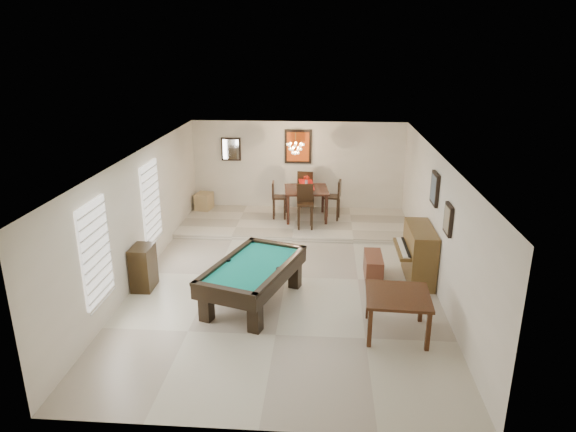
# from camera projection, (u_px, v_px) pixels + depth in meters

# --- Properties ---
(ground_plane) EXTENTS (6.00, 9.00, 0.02)m
(ground_plane) POSITION_uv_depth(u_px,v_px,m) (286.00, 277.00, 10.75)
(ground_plane) COLOR beige
(wall_back) EXTENTS (6.00, 0.04, 2.60)m
(wall_back) POSITION_uv_depth(u_px,v_px,m) (298.00, 167.00, 14.58)
(wall_back) COLOR silver
(wall_back) RESTS_ON ground_plane
(wall_front) EXTENTS (6.00, 0.04, 2.60)m
(wall_front) POSITION_uv_depth(u_px,v_px,m) (257.00, 341.00, 6.08)
(wall_front) COLOR silver
(wall_front) RESTS_ON ground_plane
(wall_left) EXTENTS (0.04, 9.00, 2.60)m
(wall_left) POSITION_uv_depth(u_px,v_px,m) (141.00, 215.00, 10.54)
(wall_left) COLOR silver
(wall_left) RESTS_ON ground_plane
(wall_right) EXTENTS (0.04, 9.00, 2.60)m
(wall_right) POSITION_uv_depth(u_px,v_px,m) (437.00, 222.00, 10.12)
(wall_right) COLOR silver
(wall_right) RESTS_ON ground_plane
(ceiling) EXTENTS (6.00, 9.00, 0.04)m
(ceiling) POSITION_uv_depth(u_px,v_px,m) (286.00, 155.00, 9.91)
(ceiling) COLOR white
(ceiling) RESTS_ON wall_back
(dining_step) EXTENTS (6.00, 2.50, 0.12)m
(dining_step) POSITION_uv_depth(u_px,v_px,m) (295.00, 223.00, 13.80)
(dining_step) COLOR beige
(dining_step) RESTS_ON ground_plane
(window_left_front) EXTENTS (0.06, 1.00, 1.70)m
(window_left_front) POSITION_uv_depth(u_px,v_px,m) (96.00, 252.00, 8.43)
(window_left_front) COLOR white
(window_left_front) RESTS_ON wall_left
(window_left_rear) EXTENTS (0.06, 1.00, 1.70)m
(window_left_rear) POSITION_uv_depth(u_px,v_px,m) (151.00, 202.00, 11.07)
(window_left_rear) COLOR white
(window_left_rear) RESTS_ON wall_left
(pool_table) EXTENTS (1.90, 2.56, 0.76)m
(pool_table) POSITION_uv_depth(u_px,v_px,m) (253.00, 284.00, 9.59)
(pool_table) COLOR black
(pool_table) RESTS_ON ground_plane
(square_table) EXTENTS (1.10, 1.10, 0.73)m
(square_table) POSITION_uv_depth(u_px,v_px,m) (397.00, 314.00, 8.56)
(square_table) COLOR #341B0D
(square_table) RESTS_ON ground_plane
(upright_piano) EXTENTS (0.76, 1.35, 1.13)m
(upright_piano) POSITION_uv_depth(u_px,v_px,m) (413.00, 254.00, 10.50)
(upright_piano) COLOR brown
(upright_piano) RESTS_ON ground_plane
(piano_bench) EXTENTS (0.36, 0.90, 0.50)m
(piano_bench) POSITION_uv_depth(u_px,v_px,m) (373.00, 267.00, 10.64)
(piano_bench) COLOR brown
(piano_bench) RESTS_ON ground_plane
(apothecary_chest) EXTENTS (0.39, 0.59, 0.88)m
(apothecary_chest) POSITION_uv_depth(u_px,v_px,m) (143.00, 267.00, 10.14)
(apothecary_chest) COLOR black
(apothecary_chest) RESTS_ON ground_plane
(dining_table) EXTENTS (1.26, 1.26, 0.95)m
(dining_table) POSITION_uv_depth(u_px,v_px,m) (306.00, 201.00, 13.84)
(dining_table) COLOR black
(dining_table) RESTS_ON dining_step
(flower_vase) EXTENTS (0.17, 0.17, 0.25)m
(flower_vase) POSITION_uv_depth(u_px,v_px,m) (306.00, 180.00, 13.65)
(flower_vase) COLOR #A41C0E
(flower_vase) RESTS_ON dining_table
(dining_chair_south) EXTENTS (0.45, 0.45, 1.12)m
(dining_chair_south) POSITION_uv_depth(u_px,v_px,m) (305.00, 207.00, 13.08)
(dining_chair_south) COLOR black
(dining_chair_south) RESTS_ON dining_step
(dining_chair_north) EXTENTS (0.49, 0.49, 1.17)m
(dining_chair_north) POSITION_uv_depth(u_px,v_px,m) (306.00, 190.00, 14.50)
(dining_chair_north) COLOR black
(dining_chair_north) RESTS_ON dining_step
(dining_chair_west) EXTENTS (0.39, 0.39, 1.01)m
(dining_chair_west) POSITION_uv_depth(u_px,v_px,m) (279.00, 200.00, 13.87)
(dining_chair_west) COLOR black
(dining_chair_west) RESTS_ON dining_step
(dining_chair_east) EXTENTS (0.45, 0.45, 1.08)m
(dining_chair_east) POSITION_uv_depth(u_px,v_px,m) (332.00, 200.00, 13.76)
(dining_chair_east) COLOR black
(dining_chair_east) RESTS_ON dining_step
(corner_bench) EXTENTS (0.49, 0.57, 0.47)m
(corner_bench) POSITION_uv_depth(u_px,v_px,m) (204.00, 201.00, 14.69)
(corner_bench) COLOR tan
(corner_bench) RESTS_ON dining_step
(chandelier) EXTENTS (0.44, 0.44, 0.60)m
(chandelier) POSITION_uv_depth(u_px,v_px,m) (295.00, 144.00, 13.07)
(chandelier) COLOR #FFE5B2
(chandelier) RESTS_ON ceiling
(back_painting) EXTENTS (0.75, 0.06, 0.95)m
(back_painting) POSITION_uv_depth(u_px,v_px,m) (298.00, 147.00, 14.35)
(back_painting) COLOR #D84C14
(back_painting) RESTS_ON wall_back
(back_mirror) EXTENTS (0.55, 0.06, 0.65)m
(back_mirror) POSITION_uv_depth(u_px,v_px,m) (231.00, 149.00, 14.51)
(back_mirror) COLOR white
(back_mirror) RESTS_ON wall_back
(right_picture_upper) EXTENTS (0.06, 0.55, 0.65)m
(right_picture_upper) POSITION_uv_depth(u_px,v_px,m) (435.00, 189.00, 10.22)
(right_picture_upper) COLOR slate
(right_picture_upper) RESTS_ON wall_right
(right_picture_lower) EXTENTS (0.06, 0.45, 0.55)m
(right_picture_lower) POSITION_uv_depth(u_px,v_px,m) (448.00, 219.00, 9.05)
(right_picture_lower) COLOR gray
(right_picture_lower) RESTS_ON wall_right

